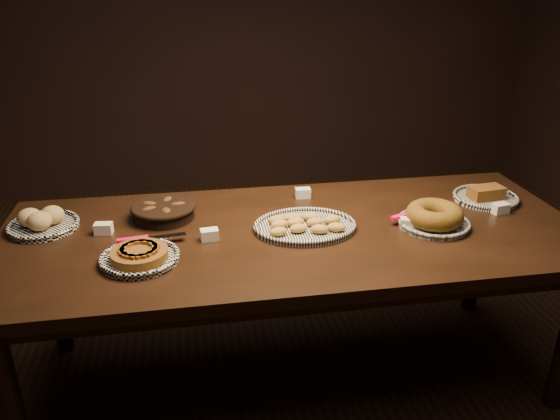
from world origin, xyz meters
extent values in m
plane|color=black|center=(0.00, 0.00, 0.00)|extent=(5.00, 5.00, 0.00)
cube|color=black|center=(0.00, 0.00, 0.72)|extent=(2.40, 1.00, 0.05)
cylinder|color=black|center=(-1.08, -0.38, 0.35)|extent=(0.08, 0.08, 0.70)
cylinder|color=black|center=(-1.08, 0.38, 0.35)|extent=(0.08, 0.08, 0.70)
cylinder|color=black|center=(1.08, 0.38, 0.35)|extent=(0.08, 0.08, 0.70)
torus|color=white|center=(-0.61, -0.17, 0.77)|extent=(0.29, 0.29, 0.02)
cylinder|color=#48240E|center=(-0.61, -0.17, 0.78)|extent=(0.22, 0.22, 0.03)
cube|color=#623510|center=(-0.55, -0.16, 0.80)|extent=(0.02, 0.07, 0.01)
cube|color=#623510|center=(-0.56, -0.13, 0.80)|extent=(0.06, 0.07, 0.01)
cube|color=#623510|center=(-0.59, -0.11, 0.80)|extent=(0.07, 0.05, 0.01)
cube|color=#623510|center=(-0.62, -0.11, 0.80)|extent=(0.07, 0.03, 0.01)
cube|color=#623510|center=(-0.65, -0.13, 0.80)|extent=(0.07, 0.06, 0.01)
cube|color=#623510|center=(-0.66, -0.15, 0.80)|extent=(0.04, 0.07, 0.01)
cube|color=#623510|center=(-0.66, -0.19, 0.80)|extent=(0.04, 0.07, 0.01)
cube|color=#623510|center=(-0.64, -0.21, 0.80)|extent=(0.07, 0.06, 0.01)
cube|color=#623510|center=(-0.61, -0.22, 0.80)|extent=(0.07, 0.03, 0.01)
cube|color=#623510|center=(-0.58, -0.22, 0.80)|extent=(0.07, 0.05, 0.01)
cube|color=#623510|center=(-0.56, -0.20, 0.80)|extent=(0.05, 0.07, 0.01)
cube|color=#F90C47|center=(-0.64, -0.04, 0.78)|extent=(0.12, 0.04, 0.02)
cube|color=silver|center=(-0.51, -0.03, 0.78)|extent=(0.15, 0.05, 0.00)
torus|color=black|center=(0.05, 0.00, 0.77)|extent=(0.34, 0.34, 0.02)
ellipsoid|color=#AF8132|center=(-0.08, -0.07, 0.78)|extent=(0.08, 0.06, 0.04)
ellipsoid|color=#AF8132|center=(0.01, -0.05, 0.78)|extent=(0.08, 0.06, 0.04)
ellipsoid|color=#AF8132|center=(0.09, -0.07, 0.78)|extent=(0.08, 0.06, 0.04)
ellipsoid|color=#AF8132|center=(0.16, -0.07, 0.78)|extent=(0.08, 0.06, 0.04)
ellipsoid|color=#AF8132|center=(-0.06, 0.00, 0.78)|extent=(0.08, 0.06, 0.04)
ellipsoid|color=#AF8132|center=(0.01, 0.01, 0.78)|extent=(0.08, 0.06, 0.04)
ellipsoid|color=#AF8132|center=(0.09, 0.00, 0.78)|extent=(0.08, 0.05, 0.04)
ellipsoid|color=#AF8132|center=(0.16, 0.01, 0.78)|extent=(0.08, 0.06, 0.04)
ellipsoid|color=#AF8132|center=(-0.06, 0.05, 0.78)|extent=(0.08, 0.06, 0.04)
ellipsoid|color=#AF8132|center=(0.00, 0.05, 0.78)|extent=(0.08, 0.05, 0.04)
ellipsoid|color=#AF8132|center=(0.08, 0.05, 0.78)|extent=(0.08, 0.06, 0.04)
torus|color=black|center=(0.58, -0.07, 0.77)|extent=(0.30, 0.30, 0.02)
torus|color=brown|center=(0.58, -0.07, 0.80)|extent=(0.31, 0.31, 0.08)
cube|color=#F90C47|center=(0.47, -0.01, 0.78)|extent=(0.12, 0.07, 0.02)
cube|color=silver|center=(0.59, 0.04, 0.78)|extent=(0.15, 0.09, 0.00)
cylinder|color=black|center=(-0.53, 0.21, 0.78)|extent=(0.28, 0.28, 0.06)
torus|color=black|center=(-0.53, 0.21, 0.80)|extent=(0.28, 0.28, 0.02)
ellipsoid|color=black|center=(-0.47, 0.21, 0.80)|extent=(0.08, 0.05, 0.04)
ellipsoid|color=black|center=(-0.51, 0.27, 0.80)|extent=(0.07, 0.09, 0.04)
ellipsoid|color=black|center=(-0.59, 0.23, 0.80)|extent=(0.09, 0.08, 0.04)
ellipsoid|color=black|center=(-0.59, 0.18, 0.80)|extent=(0.09, 0.08, 0.04)
ellipsoid|color=black|center=(-0.52, 0.14, 0.80)|extent=(0.06, 0.09, 0.04)
torus|color=white|center=(-1.02, 0.18, 0.77)|extent=(0.29, 0.29, 0.02)
ellipsoid|color=#A1864A|center=(-1.07, 0.19, 0.80)|extent=(0.10, 0.10, 0.08)
ellipsoid|color=#A1864A|center=(-0.98, 0.20, 0.80)|extent=(0.10, 0.10, 0.08)
ellipsoid|color=#A1864A|center=(-1.02, 0.15, 0.80)|extent=(0.10, 0.10, 0.08)
torus|color=black|center=(0.94, 0.16, 0.77)|extent=(0.29, 0.29, 0.02)
cube|color=#48240E|center=(0.94, 0.16, 0.79)|extent=(0.16, 0.11, 0.06)
cube|color=white|center=(-0.35, -0.04, 0.77)|extent=(0.07, 0.05, 0.04)
cube|color=white|center=(0.11, 0.33, 0.77)|extent=(0.07, 0.05, 0.04)
cube|color=white|center=(0.47, -0.07, 0.77)|extent=(0.08, 0.06, 0.04)
cube|color=white|center=(-0.77, 0.09, 0.77)|extent=(0.08, 0.05, 0.04)
cube|color=white|center=(0.93, 0.01, 0.77)|extent=(0.08, 0.06, 0.04)
camera|label=1|loc=(-0.40, -1.99, 1.73)|focal=35.00mm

